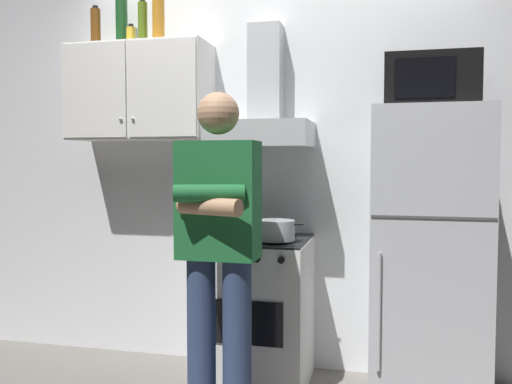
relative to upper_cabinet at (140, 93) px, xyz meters
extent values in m
cube|color=white|center=(0.85, 0.23, -0.40)|extent=(4.80, 0.10, 2.70)
cube|color=white|center=(0.00, 0.01, 0.00)|extent=(0.90, 0.34, 0.60)
cube|color=white|center=(-0.22, -0.17, 0.00)|extent=(0.43, 0.01, 0.58)
cube|color=white|center=(0.22, -0.17, 0.00)|extent=(0.43, 0.01, 0.58)
sphere|color=#B2B2B7|center=(-0.04, -0.18, -0.18)|extent=(0.02, 0.02, 0.02)
sphere|color=#B2B2B7|center=(0.04, -0.18, -0.18)|extent=(0.02, 0.02, 0.02)
cube|color=white|center=(0.80, -0.12, -1.32)|extent=(0.60, 0.60, 0.85)
cube|color=black|center=(0.80, -0.12, -0.89)|extent=(0.59, 0.59, 0.01)
cube|color=black|center=(0.80, -0.43, -1.30)|extent=(0.42, 0.01, 0.24)
cylinder|color=black|center=(0.67, -0.24, -0.88)|extent=(0.16, 0.16, 0.01)
cylinder|color=black|center=(0.93, -0.24, -0.88)|extent=(0.16, 0.16, 0.01)
cylinder|color=black|center=(0.67, 0.00, -0.88)|extent=(0.16, 0.16, 0.01)
cylinder|color=black|center=(0.93, 0.00, -0.88)|extent=(0.16, 0.16, 0.01)
cylinder|color=black|center=(0.60, -0.44, -0.95)|extent=(0.04, 0.02, 0.04)
cylinder|color=black|center=(0.73, -0.44, -0.95)|extent=(0.04, 0.02, 0.04)
cylinder|color=black|center=(0.87, -0.44, -0.95)|extent=(0.04, 0.02, 0.04)
cylinder|color=black|center=(1.00, -0.44, -0.95)|extent=(0.04, 0.02, 0.04)
cube|color=#B7BABF|center=(0.80, -0.04, -0.27)|extent=(0.60, 0.44, 0.15)
cube|color=#B7BABF|center=(0.80, 0.10, 0.10)|extent=(0.20, 0.16, 0.60)
cube|color=silver|center=(1.75, -0.12, -0.95)|extent=(0.60, 0.60, 1.60)
cube|color=#4C4C4C|center=(1.75, -0.43, -0.71)|extent=(0.59, 0.01, 0.01)
cylinder|color=silver|center=(1.50, -0.44, -1.19)|extent=(0.02, 0.02, 0.60)
cube|color=black|center=(1.75, -0.10, -0.01)|extent=(0.48, 0.36, 0.28)
cube|color=black|center=(1.71, -0.29, -0.01)|extent=(0.30, 0.01, 0.20)
cylinder|color=navy|center=(0.66, -0.72, -1.32)|extent=(0.14, 0.14, 0.85)
cylinder|color=navy|center=(0.84, -0.72, -1.32)|extent=(0.14, 0.14, 0.85)
cube|color=#1E6633|center=(0.75, -0.72, -0.62)|extent=(0.38, 0.20, 0.56)
cylinder|color=#1E6633|center=(0.75, -0.86, -0.58)|extent=(0.33, 0.17, 0.08)
cylinder|color=tan|center=(0.75, -0.86, -0.64)|extent=(0.33, 0.17, 0.08)
sphere|color=tan|center=(0.75, -0.72, -0.21)|extent=(0.20, 0.20, 0.20)
cylinder|color=#B7BABF|center=(0.93, -0.24, -0.82)|extent=(0.22, 0.22, 0.11)
cylinder|color=black|center=(0.80, -0.24, -0.78)|extent=(0.05, 0.01, 0.01)
cylinder|color=black|center=(1.06, -0.24, -0.78)|extent=(0.05, 0.01, 0.01)
cylinder|color=brown|center=(-0.29, -0.02, 0.42)|extent=(0.06, 0.06, 0.23)
cylinder|color=black|center=(-0.29, -0.02, 0.54)|extent=(0.03, 0.03, 0.02)
cylinder|color=#B7721E|center=(0.14, -0.02, 0.45)|extent=(0.08, 0.08, 0.30)
cylinder|color=#4C6B19|center=(0.03, -0.01, 0.43)|extent=(0.06, 0.06, 0.26)
cylinder|color=black|center=(0.03, -0.01, 0.57)|extent=(0.03, 0.03, 0.02)
cylinder|color=#19471E|center=(-0.14, 0.04, 0.46)|extent=(0.08, 0.08, 0.32)
cylinder|color=gold|center=(-0.05, 0.00, 0.35)|extent=(0.06, 0.06, 0.11)
cylinder|color=black|center=(-0.05, 0.00, 0.42)|extent=(0.03, 0.03, 0.02)
camera|label=1|loc=(1.52, -3.16, -0.44)|focal=37.60mm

